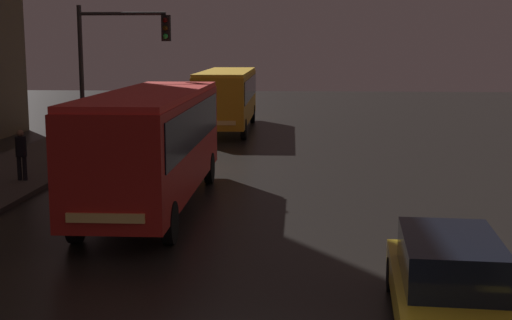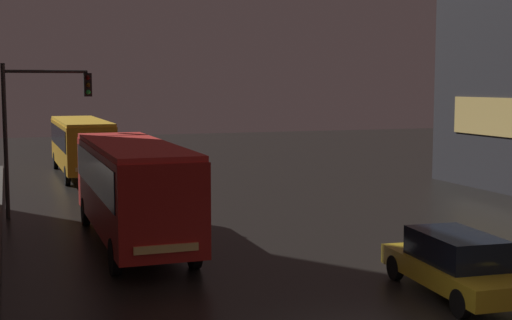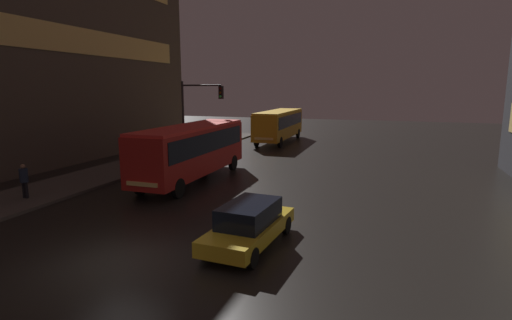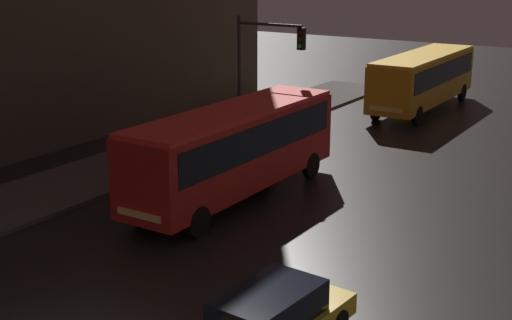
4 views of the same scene
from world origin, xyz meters
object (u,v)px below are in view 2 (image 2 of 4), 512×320
Objects in this scene: bus_far at (81,141)px; traffic_light_main at (37,113)px; car_taxi at (455,263)px; bus_near at (132,182)px.

bus_far is 1.80× the size of traffic_light_main.
bus_far reaches higher than car_taxi.
bus_far is at bearing -90.74° from bus_near.
car_taxi is (6.43, -8.12, -1.24)m from bus_near.
bus_near reaches higher than bus_far.
car_taxi is 16.90m from traffic_light_main.
bus_far is 27.02m from car_taxi.
bus_near is 18.15m from bus_far.
bus_near is at bearing -47.36° from car_taxi.
traffic_light_main is at bearing 76.69° from bus_far.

